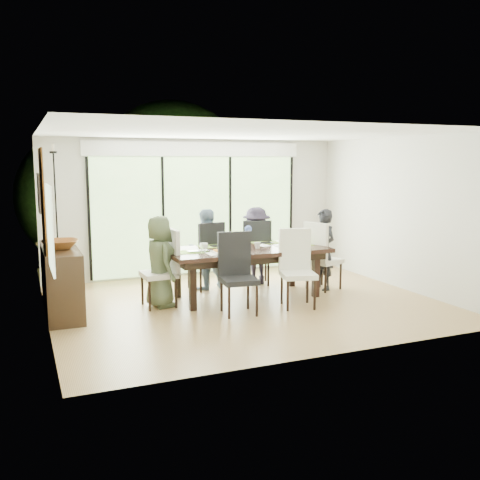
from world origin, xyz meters
name	(u,v)px	position (x,y,z in m)	size (l,w,h in m)	color
floor	(246,304)	(0.00, 0.00, -0.01)	(6.00, 5.00, 0.01)	olive
ceiling	(246,132)	(0.00, 0.00, 2.71)	(6.00, 5.00, 0.01)	white
wall_back	(197,207)	(0.00, 2.51, 1.35)	(6.00, 0.02, 2.70)	beige
wall_front	(333,242)	(0.00, -2.51, 1.35)	(6.00, 0.02, 2.70)	white
wall_left	(42,229)	(-3.01, 0.00, 1.35)	(0.02, 5.00, 2.70)	beige
wall_right	(401,213)	(3.01, 0.00, 1.35)	(0.02, 5.00, 2.70)	silver
glass_doors	(197,215)	(0.00, 2.47, 1.20)	(4.20, 0.02, 2.30)	#598C3F
blinds_header	(197,149)	(0.00, 2.46, 2.50)	(4.40, 0.06, 0.28)	white
mullion_a	(89,220)	(-2.10, 2.46, 1.20)	(0.05, 0.04, 2.30)	black
mullion_b	(163,217)	(-0.70, 2.46, 1.20)	(0.05, 0.04, 2.30)	black
mullion_c	(230,214)	(0.70, 2.46, 1.20)	(0.05, 0.04, 2.30)	black
mullion_d	(291,211)	(2.10, 2.46, 1.20)	(0.05, 0.04, 2.30)	black
side_window	(50,229)	(-2.97, -1.20, 1.50)	(0.02, 0.90, 1.00)	#8CAD7F
deck	(185,268)	(0.00, 3.40, -0.05)	(6.00, 1.80, 0.10)	brown
rail_top	(174,236)	(0.00, 4.20, 0.55)	(6.00, 0.08, 0.06)	brown
foliage_left	(87,197)	(-1.80, 5.20, 1.44)	(3.20, 3.20, 3.20)	#14380F
foliage_mid	(172,179)	(0.40, 5.80, 1.80)	(4.00, 4.00, 4.00)	#14380F
foliage_right	(248,200)	(2.20, 5.00, 1.26)	(2.80, 2.80, 2.80)	#14380F
foliage_far	(128,186)	(-0.60, 6.50, 1.62)	(3.60, 3.60, 3.60)	#14380F
table_top	(247,250)	(0.18, 0.38, 0.80)	(2.67, 1.22, 0.07)	black
table_apron	(247,256)	(0.18, 0.38, 0.70)	(2.45, 1.00, 0.11)	black
table_leg_fl	(193,286)	(-0.90, -0.05, 0.38)	(0.10, 0.10, 0.77)	black
table_leg_fr	(316,274)	(1.26, -0.05, 0.38)	(0.10, 0.10, 0.77)	black
table_leg_bl	(177,275)	(-0.90, 0.81, 0.38)	(0.10, 0.10, 0.77)	black
table_leg_br	(292,265)	(1.26, 0.81, 0.38)	(0.10, 0.10, 0.77)	black
chair_left_end	(159,268)	(-1.32, 0.38, 0.61)	(0.51, 0.51, 1.22)	beige
chair_right_end	(324,255)	(1.68, 0.38, 0.61)	(0.51, 0.51, 1.22)	silver
chair_far_left	(205,255)	(-0.27, 1.23, 0.61)	(0.51, 0.51, 1.22)	black
chair_far_right	(256,251)	(0.73, 1.23, 0.61)	(0.51, 0.51, 1.22)	black
chair_near_left	(239,274)	(-0.32, -0.49, 0.61)	(0.51, 0.51, 1.22)	black
chair_near_right	(298,269)	(0.68, -0.49, 0.61)	(0.51, 0.51, 1.22)	white
person_left_end	(160,261)	(-1.30, 0.38, 0.72)	(0.67, 0.42, 1.43)	#485438
person_right_end	(323,250)	(1.66, 0.38, 0.72)	(0.67, 0.42, 1.43)	black
person_far_left	(205,249)	(-0.27, 1.21, 0.72)	(0.67, 0.42, 1.43)	#6E869F
person_far_right	(256,246)	(0.73, 1.21, 0.72)	(0.67, 0.42, 1.43)	#221D2B
placemat_left	(192,252)	(-0.77, 0.38, 0.84)	(0.49, 0.36, 0.01)	#84BB42
placemat_right	(297,245)	(1.13, 0.38, 0.84)	(0.49, 0.36, 0.01)	#80AB3D
placemat_far_l	(213,246)	(-0.27, 0.78, 0.84)	(0.49, 0.36, 0.01)	#87B741
placemat_far_r	(266,243)	(0.73, 0.78, 0.84)	(0.49, 0.36, 0.01)	#7DA43A
placemat_paper	(222,253)	(-0.37, 0.08, 0.84)	(0.49, 0.36, 0.01)	white
tablet_far_l	(220,246)	(-0.17, 0.73, 0.85)	(0.29, 0.20, 0.01)	black
tablet_far_r	(265,243)	(0.68, 0.73, 0.85)	(0.27, 0.19, 0.01)	black
papers	(286,246)	(0.88, 0.33, 0.84)	(0.33, 0.24, 0.00)	white
platter_base	(222,252)	(-0.37, 0.08, 0.85)	(0.29, 0.29, 0.03)	white
platter_snacks	(222,251)	(-0.37, 0.08, 0.87)	(0.22, 0.22, 0.02)	orange
vase	(248,244)	(0.23, 0.43, 0.90)	(0.09, 0.09, 0.13)	silver
hyacinth_stems	(248,236)	(0.23, 0.43, 1.03)	(0.04, 0.04, 0.18)	#337226
hyacinth_blooms	(248,229)	(0.23, 0.43, 1.15)	(0.12, 0.12, 0.12)	#4358A8
laptop	(200,252)	(-0.67, 0.28, 0.85)	(0.37, 0.24, 0.03)	silver
cup_a	(204,246)	(-0.52, 0.53, 0.89)	(0.14, 0.14, 0.11)	white
cup_b	(257,245)	(0.33, 0.28, 0.89)	(0.11, 0.11, 0.10)	white
cup_c	(287,241)	(0.98, 0.48, 0.89)	(0.14, 0.14, 0.11)	white
book	(259,246)	(0.43, 0.43, 0.84)	(0.18, 0.25, 0.02)	white
sideboard	(61,280)	(-2.76, 0.61, 0.50)	(0.50, 1.77, 1.00)	black
bowl	(60,244)	(-2.76, 0.51, 1.06)	(0.53, 0.53, 0.13)	brown
candlestick_base	(58,243)	(-2.76, 0.96, 1.02)	(0.11, 0.11, 0.04)	black
candlestick_shaft	(56,198)	(-2.76, 0.96, 1.71)	(0.03, 0.03, 1.38)	black
candlestick_pan	(53,152)	(-2.76, 0.96, 2.40)	(0.11, 0.11, 0.03)	black
candle	(53,148)	(-2.76, 0.96, 2.47)	(0.04, 0.04, 0.11)	silver
tapestry	(43,202)	(-2.97, 0.40, 1.70)	(0.02, 1.00, 1.50)	brown
art_frame	(39,193)	(-2.97, 1.70, 1.75)	(0.03, 0.55, 0.65)	black
art_canvas	(40,193)	(-2.95, 1.70, 1.75)	(0.01, 0.45, 0.55)	#19524E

